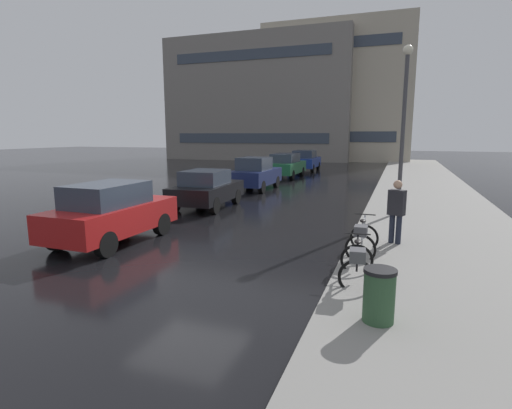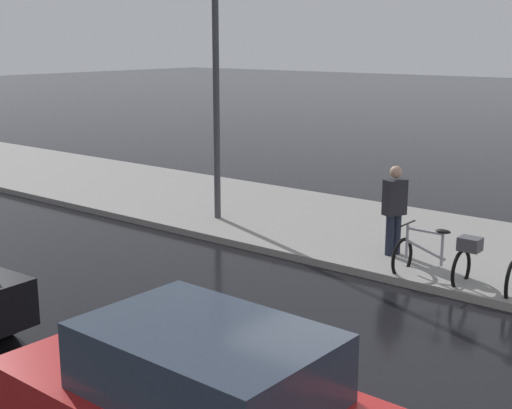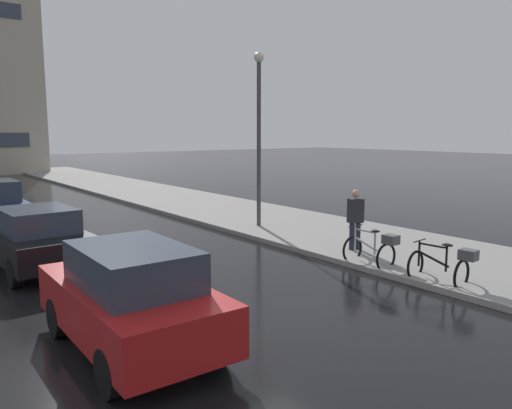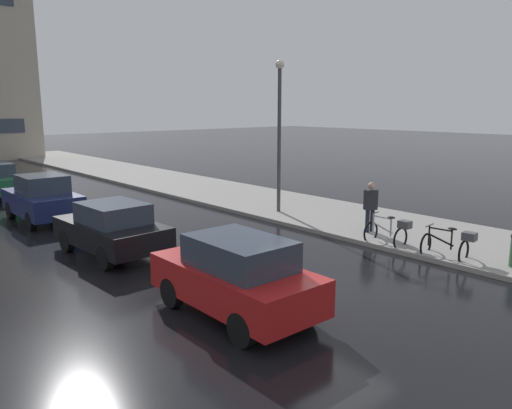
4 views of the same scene
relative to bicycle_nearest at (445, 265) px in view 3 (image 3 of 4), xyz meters
The scene contains 8 objects.
ground_plane 4.19m from the bicycle_nearest, 169.24° to the left, with size 140.00×140.00×0.00m, color black.
sidewalk_kerb 10.95m from the bicycle_nearest, 79.94° to the left, with size 4.80×60.00×0.14m, color gray.
bicycle_nearest is the anchor object (origin of this frame).
bicycle_second 1.88m from the bicycle_nearest, 92.24° to the left, with size 0.71×1.37×0.99m.
car_red 6.74m from the bicycle_nearest, behind, with size 1.80×3.82×1.65m.
car_black 9.46m from the bicycle_nearest, 134.41° to the left, with size 2.00×3.84×1.52m.
pedestrian 3.23m from the bicycle_nearest, 78.35° to the left, with size 0.46×0.37×1.78m.
streetlamp 8.10m from the bicycle_nearest, 84.74° to the left, with size 0.34×0.34×5.89m.
Camera 3 is at (-5.44, -6.60, 3.32)m, focal length 35.00 mm.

